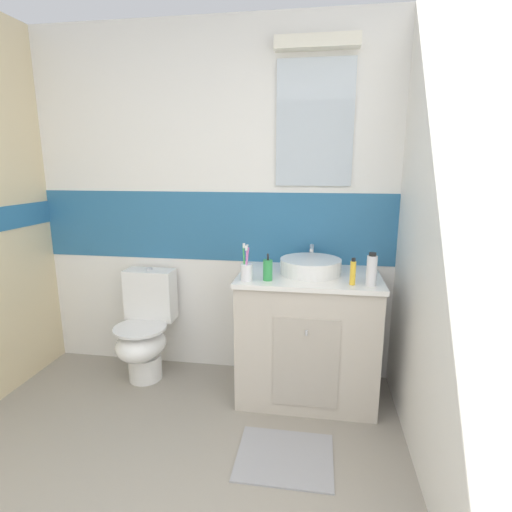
# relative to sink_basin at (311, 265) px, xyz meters

# --- Properties ---
(ground_plane) EXTENTS (3.20, 3.48, 0.04)m
(ground_plane) POSITION_rel_sink_basin_xyz_m (-0.72, -0.93, -0.92)
(ground_plane) COLOR gray
(wall_back_tiled) EXTENTS (3.20, 0.20, 2.50)m
(wall_back_tiled) POSITION_rel_sink_basin_xyz_m (-0.71, 0.32, 0.36)
(wall_back_tiled) COLOR white
(wall_back_tiled) RESTS_ON ground_plane
(wall_right_plain) EXTENTS (0.10, 3.48, 2.50)m
(wall_right_plain) POSITION_rel_sink_basin_xyz_m (0.63, -0.93, 0.35)
(wall_right_plain) COLOR white
(wall_right_plain) RESTS_ON ground_plane
(vanity_cabinet) EXTENTS (0.90, 0.60, 0.85)m
(vanity_cabinet) POSITION_rel_sink_basin_xyz_m (-0.01, -0.02, -0.48)
(vanity_cabinet) COLOR beige
(vanity_cabinet) RESTS_ON ground_plane
(sink_basin) EXTENTS (0.39, 0.44, 0.16)m
(sink_basin) POSITION_rel_sink_basin_xyz_m (0.00, 0.00, 0.00)
(sink_basin) COLOR white
(sink_basin) RESTS_ON vanity_cabinet
(toilet) EXTENTS (0.37, 0.50, 0.80)m
(toilet) POSITION_rel_sink_basin_xyz_m (-1.18, 0.03, -0.53)
(toilet) COLOR white
(toilet) RESTS_ON ground_plane
(toothbrush_cup) EXTENTS (0.07, 0.07, 0.23)m
(toothbrush_cup) POSITION_rel_sink_basin_xyz_m (-0.38, -0.23, 0.01)
(toothbrush_cup) COLOR white
(toothbrush_cup) RESTS_ON vanity_cabinet
(soap_dispenser) EXTENTS (0.06, 0.06, 0.17)m
(soap_dispenser) POSITION_rel_sink_basin_xyz_m (-0.25, -0.21, 0.01)
(soap_dispenser) COLOR green
(soap_dispenser) RESTS_ON vanity_cabinet
(toothpaste_tube_upright) EXTENTS (0.03, 0.03, 0.16)m
(toothpaste_tube_upright) POSITION_rel_sink_basin_xyz_m (0.25, -0.22, 0.02)
(toothpaste_tube_upright) COLOR yellow
(toothpaste_tube_upright) RESTS_ON vanity_cabinet
(shampoo_bottle_tall) EXTENTS (0.06, 0.06, 0.20)m
(shampoo_bottle_tall) POSITION_rel_sink_basin_xyz_m (0.36, -0.22, 0.04)
(shampoo_bottle_tall) COLOR white
(shampoo_bottle_tall) RESTS_ON vanity_cabinet
(bath_mat) EXTENTS (0.51, 0.43, 0.01)m
(bath_mat) POSITION_rel_sink_basin_xyz_m (-0.10, -0.68, -0.90)
(bath_mat) COLOR #99999E
(bath_mat) RESTS_ON ground_plane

